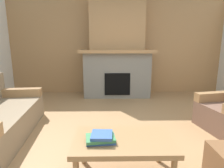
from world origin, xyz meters
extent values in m
plane|color=#9E754C|center=(0.00, 0.00, 0.00)|extent=(9.00, 9.00, 0.00)
cube|color=#A87A4C|center=(0.00, 3.00, 1.35)|extent=(6.00, 0.12, 2.70)
cube|color=gray|center=(0.00, 2.59, 0.57)|extent=(1.70, 0.70, 1.15)
cube|color=black|center=(0.00, 2.26, 0.38)|extent=(0.64, 0.08, 0.56)
cube|color=#A87A4C|center=(0.00, 2.54, 1.19)|extent=(1.90, 0.82, 0.08)
cube|color=#A87A4C|center=(0.00, 2.69, 1.97)|extent=(1.40, 0.50, 1.47)
cube|color=#997047|center=(-1.91, 1.07, 0.48)|extent=(0.85, 0.24, 0.15)
cube|color=#997047|center=(1.65, 0.75, 0.48)|extent=(0.77, 0.29, 0.15)
cube|color=#997047|center=(-0.07, -0.62, 0.41)|extent=(1.00, 0.60, 0.05)
cylinder|color=#997047|center=(-0.51, -0.38, 0.19)|extent=(0.06, 0.06, 0.38)
cylinder|color=#997047|center=(0.37, -0.38, 0.19)|extent=(0.06, 0.06, 0.38)
cube|color=#335699|center=(-0.29, -0.65, 0.44)|extent=(0.29, 0.23, 0.02)
cube|color=#3D7F4C|center=(-0.30, -0.67, 0.47)|extent=(0.30, 0.23, 0.03)
cube|color=#335699|center=(-0.28, -0.67, 0.50)|extent=(0.21, 0.21, 0.03)
camera|label=1|loc=(-0.21, -2.33, 1.35)|focal=29.83mm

